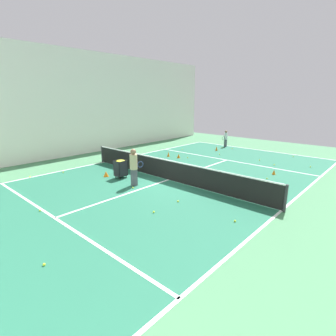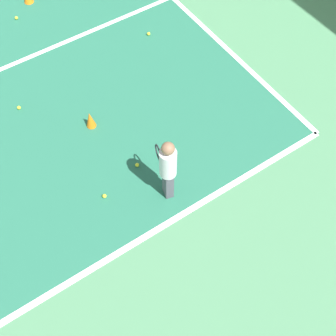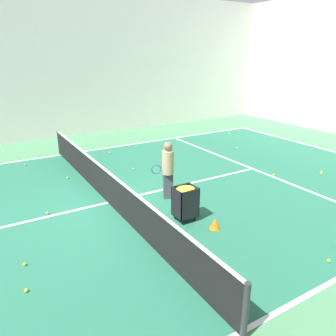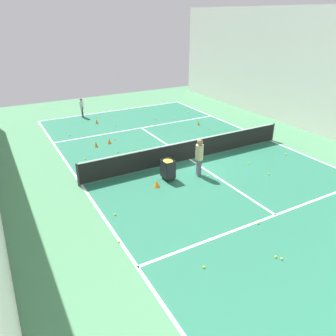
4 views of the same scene
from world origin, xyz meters
name	(u,v)px [view 3 (image 3 of 4)]	position (x,y,z in m)	size (l,w,h in m)	color
ground_plane	(108,203)	(0.00, 0.00, 0.00)	(30.84, 30.84, 0.00)	#477F56
court_playing_area	(108,203)	(0.00, 0.00, 0.00)	(10.81, 20.52, 0.00)	#23664C
line_baseline_far	(329,151)	(0.00, 10.26, 0.01)	(10.81, 0.10, 0.00)	white
line_sideline_left	(61,155)	(-5.41, 0.00, 0.01)	(0.10, 20.52, 0.00)	white
line_sideline_right	(238,334)	(5.41, 0.00, 0.01)	(0.10, 20.52, 0.00)	white
line_service_far	(252,169)	(0.00, 5.64, 0.01)	(10.81, 0.10, 0.00)	white
line_centre_service	(108,202)	(0.00, 0.00, 0.01)	(0.10, 11.29, 0.00)	white
hall_enclosure_left	(36,66)	(-8.64, 0.00, 3.49)	(0.15, 27.14, 6.97)	silver
tennis_net	(107,186)	(0.00, 0.00, 0.52)	(11.11, 0.10, 1.01)	#2D2D33
coach_at_net	(168,167)	(0.60, 1.63, 0.98)	(0.43, 0.70, 1.70)	#4C4C56
ball_cart	(185,197)	(1.98, 1.32, 0.64)	(0.47, 0.55, 0.92)	black
training_cone_1	(215,224)	(2.72, 1.69, 0.14)	(0.27, 0.27, 0.27)	orange
tennis_ball_0	(68,178)	(-2.49, -0.49, 0.04)	(0.07, 0.07, 0.07)	yellow
tennis_ball_1	(47,213)	(-0.15, -1.64, 0.04)	(0.07, 0.07, 0.07)	yellow
tennis_ball_8	(133,169)	(-2.16, 1.82, 0.04)	(0.07, 0.07, 0.07)	yellow
tennis_ball_9	(25,264)	(1.92, -2.52, 0.04)	(0.07, 0.07, 0.07)	yellow
tennis_ball_10	(229,133)	(-4.68, 8.58, 0.04)	(0.07, 0.07, 0.07)	yellow
tennis_ball_11	(329,261)	(4.99, 2.83, 0.04)	(0.07, 0.07, 0.07)	yellow
tennis_ball_12	(26,290)	(2.76, -2.61, 0.04)	(0.07, 0.07, 0.07)	yellow
tennis_ball_15	(321,173)	(1.68, 7.28, 0.04)	(0.07, 0.07, 0.07)	yellow
tennis_ball_16	(237,148)	(-2.32, 7.00, 0.04)	(0.07, 0.07, 0.07)	yellow
tennis_ball_17	(26,165)	(-4.72, -1.49, 0.04)	(0.07, 0.07, 0.07)	yellow
tennis_ball_19	(110,152)	(-4.60, 1.87, 0.04)	(0.07, 0.07, 0.07)	yellow
tennis_ball_21	(274,175)	(0.92, 5.74, 0.04)	(0.07, 0.07, 0.07)	yellow
tennis_ball_22	(172,191)	(0.32, 1.96, 0.04)	(0.07, 0.07, 0.07)	yellow
tennis_ball_26	(289,138)	(-2.41, 10.50, 0.04)	(0.07, 0.07, 0.07)	yellow
tennis_ball_29	(271,136)	(-3.12, 10.03, 0.04)	(0.07, 0.07, 0.07)	yellow
tennis_ball_30	(164,163)	(-2.16, 3.13, 0.04)	(0.07, 0.07, 0.07)	yellow
tennis_ball_31	(321,172)	(1.60, 7.42, 0.04)	(0.07, 0.07, 0.07)	yellow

